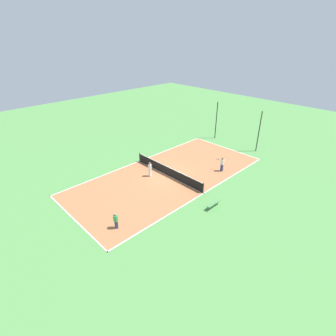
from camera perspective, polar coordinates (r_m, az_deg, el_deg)
The scene contains 12 objects.
ground_plane at distance 27.69m, azimuth 0.00°, elevation -1.65°, with size 80.00×80.00×0.00m, color #518E47.
court_surface at distance 27.69m, azimuth 0.00°, elevation -1.63°, with size 9.74×21.22×0.02m.
tennis_net at distance 27.42m, azimuth 0.00°, elevation -0.61°, with size 9.54×0.10×1.08m.
bench at distance 23.06m, azimuth 9.86°, elevation -7.62°, with size 0.36×1.58×0.45m.
player_far_white at distance 27.18m, azimuth -3.97°, elevation -0.09°, with size 0.41×0.41×1.60m.
player_far_green at distance 20.69m, azimuth -11.30°, elevation -11.02°, with size 0.49×0.49×1.40m.
player_near_white at distance 28.76m, azimuth 11.70°, elevation 1.00°, with size 0.97×0.45×1.59m.
tennis_ball_far_baseline at distance 35.04m, azimuth 9.95°, elevation 4.56°, with size 0.07×0.07×0.07m, color #CCE033.
tennis_ball_right_alley at distance 34.52m, azimuth 6.82°, elevation 4.42°, with size 0.07×0.07×0.07m, color #CCE033.
tennis_ball_midcourt at distance 23.40m, azimuth 2.29°, elevation -7.59°, with size 0.07×0.07×0.07m, color #CCE033.
fence_post_back_left at distance 37.45m, azimuth 10.46°, elevation 10.13°, with size 0.12×0.12×5.14m.
fence_post_back_right at distance 34.35m, azimuth 19.17°, elevation 7.44°, with size 0.12×0.12×5.14m.
Camera 1 is at (17.30, -16.86, 13.54)m, focal length 28.00 mm.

